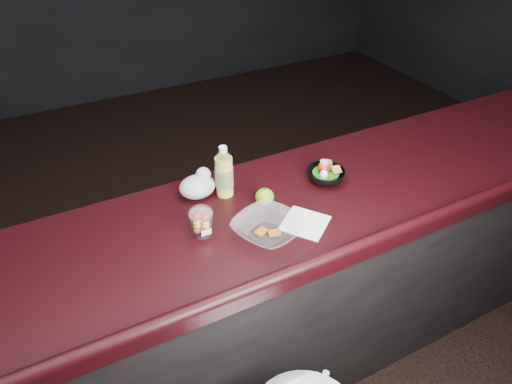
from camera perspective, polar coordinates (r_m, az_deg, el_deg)
room_shell at (r=1.18m, az=7.19°, el=20.60°), size 8.00×8.00×8.00m
counter at (r=2.15m, az=0.01°, el=-13.30°), size 4.06×0.71×1.02m
lemonade_bottle at (r=1.85m, az=-4.00°, el=2.14°), size 0.07×0.07×0.22m
fruit_cup at (r=1.67m, az=-6.84°, el=-3.64°), size 0.09×0.09×0.12m
green_apple at (r=1.82m, az=1.08°, el=-0.61°), size 0.08×0.08×0.08m
plastic_bag at (r=1.88m, az=-7.24°, el=0.87°), size 0.15×0.12×0.11m
snack_bowl at (r=1.98m, az=8.67°, el=2.21°), size 0.21×0.21×0.09m
takeout_bowl at (r=1.68m, az=1.53°, el=-4.56°), size 0.32×0.32×0.06m
paper_napkin at (r=1.75m, az=6.14°, el=-3.88°), size 0.22×0.22×0.00m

